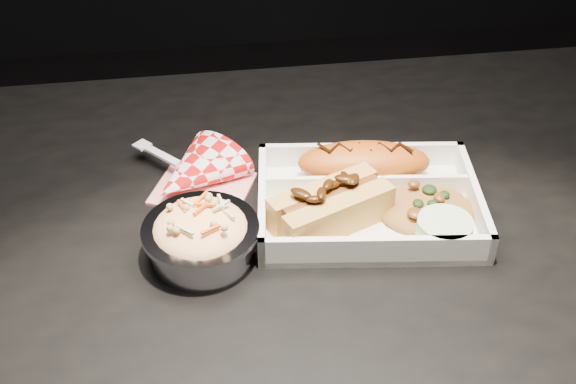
{
  "coord_description": "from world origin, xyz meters",
  "views": [
    {
      "loc": [
        -0.13,
        -0.59,
        1.28
      ],
      "look_at": [
        -0.04,
        0.01,
        0.81
      ],
      "focal_mm": 45.0,
      "sensor_mm": 36.0,
      "label": 1
    }
  ],
  "objects_px": {
    "napkin_fork": "(193,174)",
    "hotdog": "(331,205)",
    "food_tray": "(368,205)",
    "foil_coleslaw_cup": "(201,235)",
    "dining_table": "(321,295)",
    "fried_pastry": "(364,162)"
  },
  "relations": [
    {
      "from": "napkin_fork",
      "to": "hotdog",
      "type": "bearing_deg",
      "value": 13.01
    },
    {
      "from": "food_tray",
      "to": "foil_coleslaw_cup",
      "type": "distance_m",
      "value": 0.2
    },
    {
      "from": "napkin_fork",
      "to": "dining_table",
      "type": "bearing_deg",
      "value": 7.01
    },
    {
      "from": "dining_table",
      "to": "napkin_fork",
      "type": "relative_size",
      "value": 7.85
    },
    {
      "from": "hotdog",
      "to": "dining_table",
      "type": "bearing_deg",
      "value": -144.82
    },
    {
      "from": "food_tray",
      "to": "napkin_fork",
      "type": "bearing_deg",
      "value": 164.99
    },
    {
      "from": "dining_table",
      "to": "foil_coleslaw_cup",
      "type": "xyz_separation_m",
      "value": [
        -0.13,
        -0.01,
        0.12
      ]
    },
    {
      "from": "foil_coleslaw_cup",
      "to": "fried_pastry",
      "type": "bearing_deg",
      "value": 27.19
    },
    {
      "from": "food_tray",
      "to": "fried_pastry",
      "type": "distance_m",
      "value": 0.06
    },
    {
      "from": "food_tray",
      "to": "fried_pastry",
      "type": "xyz_separation_m",
      "value": [
        0.01,
        0.05,
        0.02
      ]
    },
    {
      "from": "fried_pastry",
      "to": "foil_coleslaw_cup",
      "type": "height_order",
      "value": "foil_coleslaw_cup"
    },
    {
      "from": "dining_table",
      "to": "fried_pastry",
      "type": "distance_m",
      "value": 0.17
    },
    {
      "from": "foil_coleslaw_cup",
      "to": "hotdog",
      "type": "bearing_deg",
      "value": 10.45
    },
    {
      "from": "foil_coleslaw_cup",
      "to": "dining_table",
      "type": "bearing_deg",
      "value": 4.46
    },
    {
      "from": "foil_coleslaw_cup",
      "to": "napkin_fork",
      "type": "relative_size",
      "value": 0.81
    },
    {
      "from": "foil_coleslaw_cup",
      "to": "napkin_fork",
      "type": "xyz_separation_m",
      "value": [
        -0.0,
        0.13,
        -0.01
      ]
    },
    {
      "from": "food_tray",
      "to": "hotdog",
      "type": "bearing_deg",
      "value": -149.23
    },
    {
      "from": "food_tray",
      "to": "hotdog",
      "type": "height_order",
      "value": "hotdog"
    },
    {
      "from": "dining_table",
      "to": "fried_pastry",
      "type": "height_order",
      "value": "fried_pastry"
    },
    {
      "from": "dining_table",
      "to": "fried_pastry",
      "type": "xyz_separation_m",
      "value": [
        0.06,
        0.09,
        0.12
      ]
    },
    {
      "from": "fried_pastry",
      "to": "food_tray",
      "type": "bearing_deg",
      "value": -97.22
    },
    {
      "from": "dining_table",
      "to": "napkin_fork",
      "type": "distance_m",
      "value": 0.21
    }
  ]
}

